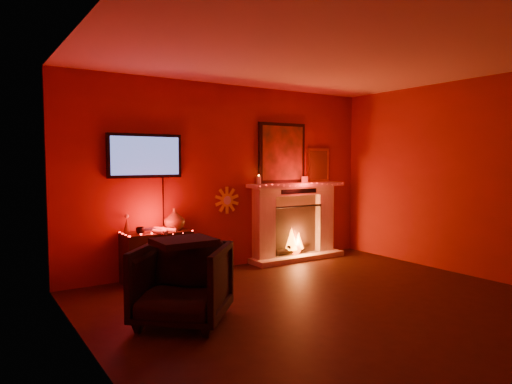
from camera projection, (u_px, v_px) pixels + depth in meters
room at (350, 184)px, 4.68m from camera, size 5.00×5.00×5.00m
fireplace at (294, 214)px, 7.34m from camera, size 1.72×0.40×2.18m
tv at (145, 156)px, 6.00m from camera, size 1.00×0.07×1.24m
sunburst_clock at (227, 200)px, 6.75m from camera, size 0.40×0.03×0.40m
console_table at (158, 253)px, 5.97m from camera, size 0.87×0.53×0.95m
armchair at (182, 284)px, 4.44m from camera, size 1.20×1.20×0.78m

